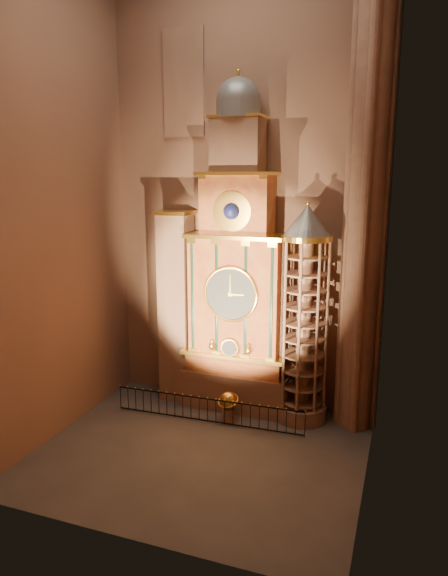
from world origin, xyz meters
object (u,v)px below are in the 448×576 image
at_px(stair_turret, 304,317).
at_px(iron_railing, 208,410).
at_px(portrait_tower, 176,306).
at_px(astronomical_clock, 237,283).
at_px(celestial_globe, 228,404).

relative_size(stair_turret, iron_railing, 1.12).
distance_m(portrait_tower, stair_turret, 6.91).
relative_size(astronomical_clock, portrait_tower, 1.64).
xyz_separation_m(stair_turret, iron_railing, (-4.23, -2.05, -4.60)).
height_order(astronomical_clock, iron_railing, astronomical_clock).
height_order(celestial_globe, iron_railing, celestial_globe).
distance_m(astronomical_clock, celestial_globe, 6.03).
xyz_separation_m(astronomical_clock, iron_railing, (-0.73, -2.31, -6.01)).
bearing_deg(celestial_globe, stair_turret, 24.01).
height_order(astronomical_clock, celestial_globe, astronomical_clock).
distance_m(stair_turret, celestial_globe, 5.70).
xyz_separation_m(portrait_tower, celestial_globe, (3.55, -1.77, -4.24)).
distance_m(portrait_tower, iron_railing, 5.71).
distance_m(astronomical_clock, iron_railing, 6.48).
bearing_deg(stair_turret, iron_railing, -154.17).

